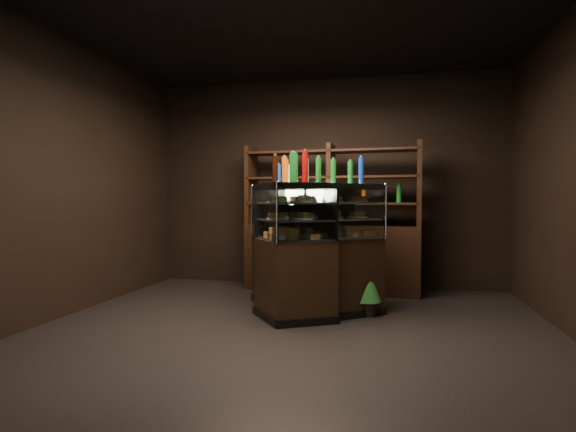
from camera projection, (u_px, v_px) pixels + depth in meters
The scene contains 7 objects.
ground at pixel (290, 335), 4.16m from camera, with size 5.00×5.00×0.00m, color black.
room_shell at pixel (290, 124), 4.09m from camera, with size 5.02×5.02×3.01m.
display_case at pixel (305, 270), 4.96m from camera, with size 1.65×1.47×1.43m.
food_display at pixel (305, 215), 4.93m from camera, with size 1.24×1.15×0.44m.
bottles_top at pixel (305, 171), 4.92m from camera, with size 1.07×1.01×0.30m.
potted_conifer at pixel (367, 281), 4.85m from camera, with size 0.31×0.31×0.66m.
back_shelving at pixel (331, 247), 6.11m from camera, with size 2.39×0.57×2.00m.
Camera 1 is at (0.86, -4.02, 1.25)m, focal length 28.00 mm.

